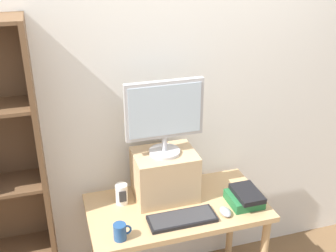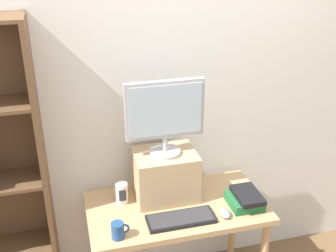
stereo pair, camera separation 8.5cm
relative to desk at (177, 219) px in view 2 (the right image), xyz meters
name	(u,v)px [view 2 (the right image)]	position (x,y,z in m)	size (l,w,h in m)	color
back_wall	(162,104)	(0.00, 0.37, 0.65)	(7.00, 0.08, 2.60)	silver
desk	(177,219)	(0.00, 0.00, 0.00)	(1.11, 0.59, 0.76)	tan
riser_box	(165,175)	(-0.04, 0.12, 0.26)	(0.39, 0.29, 0.31)	tan
computer_monitor	(165,114)	(-0.04, 0.12, 0.68)	(0.47, 0.19, 0.47)	#B7B7BA
keyboard	(181,219)	(-0.02, -0.15, 0.12)	(0.40, 0.16, 0.02)	black
computer_mouse	(225,213)	(0.25, -0.17, 0.13)	(0.06, 0.10, 0.04)	#99999E
book_stack	(245,199)	(0.41, -0.10, 0.15)	(0.20, 0.23, 0.09)	#236B38
coffee_mug	(118,230)	(-0.40, -0.21, 0.16)	(0.10, 0.07, 0.10)	#234C84
desk_speaker	(122,193)	(-0.32, 0.12, 0.18)	(0.08, 0.08, 0.14)	silver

